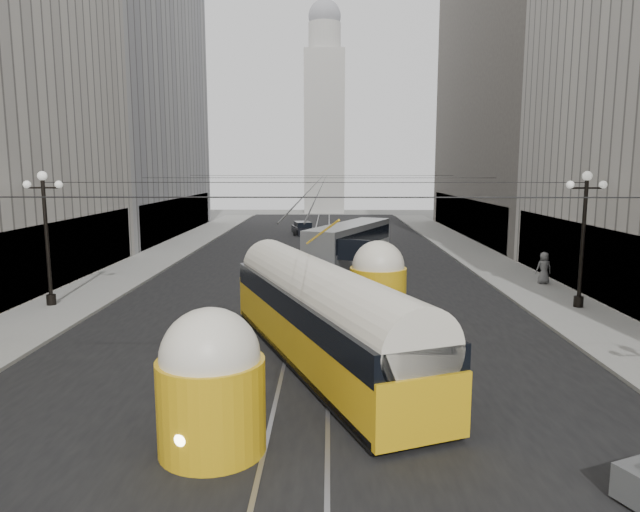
{
  "coord_description": "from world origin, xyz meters",
  "views": [
    {
      "loc": [
        0.78,
        -8.54,
        6.61
      ],
      "look_at": [
        0.39,
        15.09,
        3.0
      ],
      "focal_mm": 32.0,
      "sensor_mm": 36.0,
      "label": 1
    }
  ],
  "objects_px": {
    "streetcar": "(321,314)",
    "pedestrian_crossing_a": "(253,409)",
    "pedestrian_sidewalk_right": "(544,268)",
    "city_bus": "(350,242)"
  },
  "relations": [
    {
      "from": "streetcar",
      "to": "pedestrian_sidewalk_right",
      "type": "xyz_separation_m",
      "value": [
        12.47,
        13.15,
        -0.66
      ]
    },
    {
      "from": "streetcar",
      "to": "pedestrian_crossing_a",
      "type": "relative_size",
      "value": 8.72
    },
    {
      "from": "city_bus",
      "to": "pedestrian_sidewalk_right",
      "type": "height_order",
      "value": "city_bus"
    },
    {
      "from": "pedestrian_crossing_a",
      "to": "streetcar",
      "type": "bearing_deg",
      "value": 9.11
    },
    {
      "from": "city_bus",
      "to": "pedestrian_crossing_a",
      "type": "relative_size",
      "value": 6.69
    },
    {
      "from": "streetcar",
      "to": "pedestrian_sidewalk_right",
      "type": "height_order",
      "value": "streetcar"
    },
    {
      "from": "streetcar",
      "to": "pedestrian_sidewalk_right",
      "type": "distance_m",
      "value": 18.13
    },
    {
      "from": "pedestrian_crossing_a",
      "to": "city_bus",
      "type": "bearing_deg",
      "value": 17.14
    },
    {
      "from": "pedestrian_crossing_a",
      "to": "pedestrian_sidewalk_right",
      "type": "relative_size",
      "value": 0.95
    },
    {
      "from": "streetcar",
      "to": "pedestrian_crossing_a",
      "type": "bearing_deg",
      "value": -105.09
    }
  ]
}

